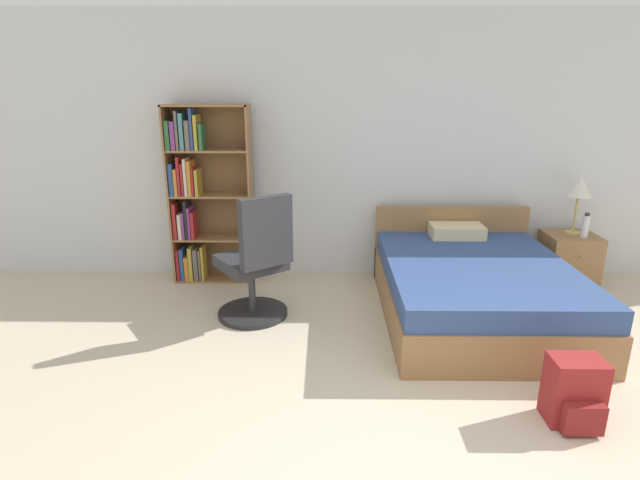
{
  "coord_description": "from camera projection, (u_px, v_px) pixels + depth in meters",
  "views": [
    {
      "loc": [
        -0.63,
        -1.78,
        1.9
      ],
      "look_at": [
        -0.67,
        1.98,
        0.74
      ],
      "focal_mm": 28.0,
      "sensor_mm": 36.0,
      "label": 1
    }
  ],
  "objects": [
    {
      "name": "backpack_red",
      "position": [
        575.0,
        393.0,
        2.9
      ],
      "size": [
        0.3,
        0.28,
        0.41
      ],
      "color": "maroon",
      "rests_on": "ground_plane"
    },
    {
      "name": "water_bottle",
      "position": [
        585.0,
        226.0,
        4.72
      ],
      "size": [
        0.07,
        0.07,
        0.24
      ],
      "color": "silver",
      "rests_on": "nightstand"
    },
    {
      "name": "nightstand",
      "position": [
        568.0,
        259.0,
        4.93
      ],
      "size": [
        0.48,
        0.46,
        0.52
      ],
      "color": "olive",
      "rests_on": "ground_plane"
    },
    {
      "name": "bookshelf",
      "position": [
        200.0,
        196.0,
        4.89
      ],
      "size": [
        0.8,
        0.29,
        1.74
      ],
      "color": "olive",
      "rests_on": "ground_plane"
    },
    {
      "name": "table_lamp",
      "position": [
        579.0,
        188.0,
        4.75
      ],
      "size": [
        0.24,
        0.24,
        0.57
      ],
      "color": "tan",
      "rests_on": "nightstand"
    },
    {
      "name": "wall_back",
      "position": [
        389.0,
        149.0,
        4.95
      ],
      "size": [
        9.0,
        0.06,
        2.6
      ],
      "color": "silver",
      "rests_on": "ground_plane"
    },
    {
      "name": "bed",
      "position": [
        473.0,
        286.0,
        4.26
      ],
      "size": [
        1.51,
        1.93,
        0.76
      ],
      "color": "olive",
      "rests_on": "ground_plane"
    },
    {
      "name": "office_chair",
      "position": [
        256.0,
        266.0,
        4.11
      ],
      "size": [
        0.7,
        0.72,
        1.09
      ],
      "color": "#232326",
      "rests_on": "ground_plane"
    }
  ]
}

